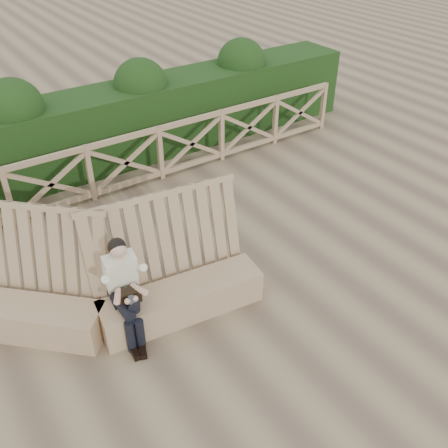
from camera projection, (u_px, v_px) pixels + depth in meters
ground at (234, 290)px, 7.24m from camera, size 60.00×60.00×0.00m
bench at (101, 295)px, 6.57m from camera, size 4.03×2.42×1.61m
woman at (125, 286)px, 6.17m from camera, size 0.43×0.85×1.42m
guardrail at (126, 163)px, 9.30m from camera, size 10.10×0.09×1.10m
hedge at (99, 131)px, 10.01m from camera, size 12.00×1.20×1.50m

